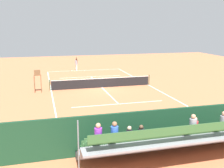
{
  "coord_description": "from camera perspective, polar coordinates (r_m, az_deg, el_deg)",
  "views": [
    {
      "loc": [
        5.82,
        25.9,
        6.12
      ],
      "look_at": [
        0.0,
        4.0,
        1.2
      ],
      "focal_mm": 43.32,
      "sensor_mm": 36.0,
      "label": 1
    }
  ],
  "objects": [
    {
      "name": "backdrop_wall",
      "position": [
        14.21,
        10.55,
        -9.1
      ],
      "size": [
        18.0,
        0.16,
        2.0
      ],
      "primitive_type": "cube",
      "color": "#194228",
      "rests_on": "ground"
    },
    {
      "name": "umpire_chair",
      "position": [
        26.01,
        -15.46,
        1.15
      ],
      "size": [
        0.67,
        0.67,
        2.14
      ],
      "color": "brown",
      "rests_on": "ground"
    },
    {
      "name": "tennis_player",
      "position": [
        37.6,
        -7.53,
        4.34
      ],
      "size": [
        0.43,
        0.55,
        1.93
      ],
      "color": "white",
      "rests_on": "ground"
    },
    {
      "name": "court_line_markings",
      "position": [
        27.28,
        -2.18,
        -0.72
      ],
      "size": [
        10.1,
        22.2,
        0.01
      ],
      "color": "white",
      "rests_on": "ground"
    },
    {
      "name": "tennis_ball_far",
      "position": [
        33.85,
        -9.57,
        1.72
      ],
      "size": [
        0.07,
        0.07,
        0.07
      ],
      "primitive_type": "sphere",
      "color": "#CCDB33",
      "rests_on": "ground"
    },
    {
      "name": "ground_plane",
      "position": [
        27.25,
        -2.16,
        -0.74
      ],
      "size": [
        60.0,
        60.0,
        0.0
      ],
      "primitive_type": "plane",
      "color": "#CC7047"
    },
    {
      "name": "equipment_bag",
      "position": [
        15.21,
        11.12,
        -10.98
      ],
      "size": [
        0.9,
        0.36,
        0.36
      ],
      "primitive_type": "cube",
      "color": "#334C8C",
      "rests_on": "ground"
    },
    {
      "name": "tennis_ball_near",
      "position": [
        36.53,
        -7.66,
        2.55
      ],
      "size": [
        0.07,
        0.07,
        0.07
      ],
      "primitive_type": "sphere",
      "color": "#CCDB33",
      "rests_on": "ground"
    },
    {
      "name": "tennis_racket",
      "position": [
        37.88,
        -8.54,
        2.84
      ],
      "size": [
        0.39,
        0.59,
        0.03
      ],
      "color": "black",
      "rests_on": "ground"
    },
    {
      "name": "courtside_bench",
      "position": [
        15.94,
        16.44,
        -8.7
      ],
      "size": [
        1.8,
        0.4,
        0.93
      ],
      "color": "#234C2D",
      "rests_on": "ground"
    },
    {
      "name": "bleacher_stand",
      "position": [
        13.09,
        13.18,
        -11.27
      ],
      "size": [
        9.06,
        2.4,
        2.48
      ],
      "color": "gray",
      "rests_on": "ground"
    },
    {
      "name": "tennis_net",
      "position": [
        27.14,
        -2.17,
        0.29
      ],
      "size": [
        10.3,
        0.1,
        1.07
      ],
      "color": "black",
      "rests_on": "ground"
    }
  ]
}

